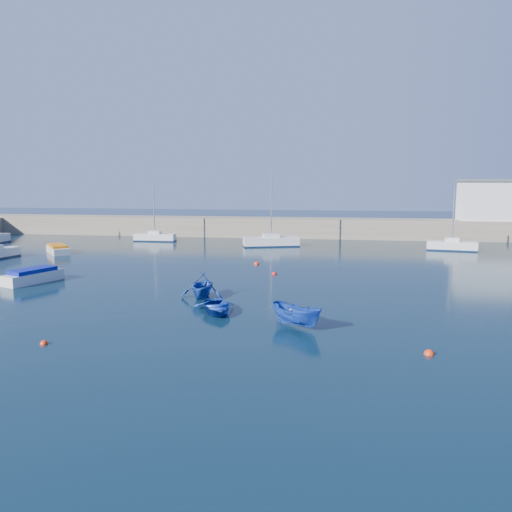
# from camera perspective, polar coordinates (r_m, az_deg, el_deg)

# --- Properties ---
(ground) EXTENTS (220.00, 220.00, 0.00)m
(ground) POSITION_cam_1_polar(r_m,az_deg,el_deg) (25.33, -11.42, -9.29)
(ground) COLOR black
(ground) RESTS_ON ground
(back_wall) EXTENTS (96.00, 4.50, 2.60)m
(back_wall) POSITION_cam_1_polar(r_m,az_deg,el_deg) (69.42, 1.57, 3.30)
(back_wall) COLOR gray
(back_wall) RESTS_ON ground
(harbor_office) EXTENTS (10.00, 4.00, 5.00)m
(harbor_office) POSITION_cam_1_polar(r_m,az_deg,el_deg) (71.98, 26.15, 5.65)
(harbor_office) COLOR silver
(harbor_office) RESTS_ON back_wall
(sailboat_5) EXTENTS (5.31, 1.54, 7.04)m
(sailboat_5) POSITION_cam_1_polar(r_m,az_deg,el_deg) (65.53, -11.49, 2.15)
(sailboat_5) COLOR silver
(sailboat_5) RESTS_ON ground
(sailboat_6) EXTENTS (6.78, 3.66, 8.60)m
(sailboat_6) POSITION_cam_1_polar(r_m,az_deg,el_deg) (59.07, 1.74, 1.69)
(sailboat_6) COLOR silver
(sailboat_6) RESTS_ON ground
(sailboat_7) EXTENTS (5.44, 2.25, 7.09)m
(sailboat_7) POSITION_cam_1_polar(r_m,az_deg,el_deg) (59.65, 21.46, 1.14)
(sailboat_7) COLOR silver
(sailboat_7) RESTS_ON ground
(motorboat_1) EXTENTS (3.10, 4.73, 1.09)m
(motorboat_1) POSITION_cam_1_polar(r_m,az_deg,el_deg) (41.70, -24.13, -2.09)
(motorboat_1) COLOR silver
(motorboat_1) RESTS_ON ground
(motorboat_2) EXTENTS (4.18, 4.50, 0.94)m
(motorboat_2) POSITION_cam_1_polar(r_m,az_deg,el_deg) (57.56, -21.71, 0.74)
(motorboat_2) COLOR silver
(motorboat_2) RESTS_ON ground
(dinghy_center) EXTENTS (3.53, 4.10, 0.71)m
(dinghy_center) POSITION_cam_1_polar(r_m,az_deg,el_deg) (29.64, -4.56, -5.78)
(dinghy_center) COLOR #173BA1
(dinghy_center) RESTS_ON ground
(dinghy_left) EXTENTS (2.89, 3.32, 1.72)m
(dinghy_left) POSITION_cam_1_polar(r_m,az_deg,el_deg) (33.33, -6.17, -3.31)
(dinghy_left) COLOR #173BA1
(dinghy_left) RESTS_ON ground
(dinghy_right) EXTENTS (3.35, 2.94, 1.26)m
(dinghy_right) POSITION_cam_1_polar(r_m,az_deg,el_deg) (26.72, 4.68, -6.78)
(dinghy_right) COLOR #173BA1
(dinghy_right) RESTS_ON ground
(buoy_0) EXTENTS (0.38, 0.38, 0.38)m
(buoy_0) POSITION_cam_1_polar(r_m,az_deg,el_deg) (26.14, -23.06, -9.25)
(buoy_0) COLOR red
(buoy_0) RESTS_ON ground
(buoy_1) EXTENTS (0.41, 0.41, 0.41)m
(buoy_1) POSITION_cam_1_polar(r_m,az_deg,el_deg) (41.53, 2.11, -2.10)
(buoy_1) COLOR red
(buoy_1) RESTS_ON ground
(buoy_3) EXTENTS (0.49, 0.49, 0.49)m
(buoy_3) POSITION_cam_1_polar(r_m,az_deg,el_deg) (46.43, 0.06, -0.95)
(buoy_3) COLOR red
(buoy_3) RESTS_ON ground
(buoy_5) EXTENTS (0.46, 0.46, 0.46)m
(buoy_5) POSITION_cam_1_polar(r_m,az_deg,el_deg) (24.04, 19.17, -10.59)
(buoy_5) COLOR red
(buoy_5) RESTS_ON ground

